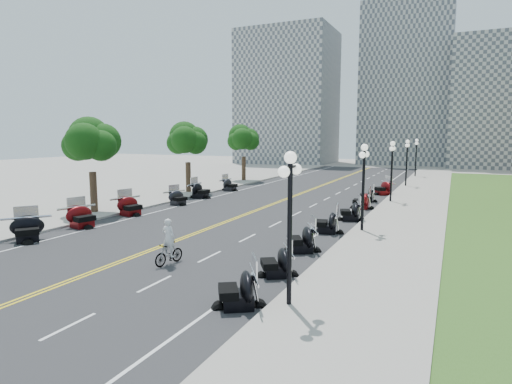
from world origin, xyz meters
The scene contains 52 objects.
ground centered at (0.00, 0.00, 0.00)m, with size 160.00×160.00×0.00m, color gray.
road centered at (0.00, 10.00, 0.00)m, with size 16.00×90.00×0.01m, color #333335.
centerline_yellow_a centered at (-0.12, 10.00, 0.01)m, with size 0.12×90.00×0.00m, color yellow.
centerline_yellow_b centered at (0.12, 10.00, 0.01)m, with size 0.12×90.00×0.00m, color yellow.
edge_line_north centered at (6.40, 10.00, 0.01)m, with size 0.12×90.00×0.00m, color white.
edge_line_south centered at (-6.40, 10.00, 0.01)m, with size 0.12×90.00×0.00m, color white.
lane_dash_3 centered at (3.20, -12.00, 0.01)m, with size 0.12×2.00×0.00m, color white.
lane_dash_4 centered at (3.20, -8.00, 0.01)m, with size 0.12×2.00×0.00m, color white.
lane_dash_5 centered at (3.20, -4.00, 0.01)m, with size 0.12×2.00×0.00m, color white.
lane_dash_6 centered at (3.20, 0.00, 0.01)m, with size 0.12×2.00×0.00m, color white.
lane_dash_7 centered at (3.20, 4.00, 0.01)m, with size 0.12×2.00×0.00m, color white.
lane_dash_8 centered at (3.20, 8.00, 0.01)m, with size 0.12×2.00×0.00m, color white.
lane_dash_9 centered at (3.20, 12.00, 0.01)m, with size 0.12×2.00×0.00m, color white.
lane_dash_10 centered at (3.20, 16.00, 0.01)m, with size 0.12×2.00×0.00m, color white.
lane_dash_11 centered at (3.20, 20.00, 0.01)m, with size 0.12×2.00×0.00m, color white.
lane_dash_12 centered at (3.20, 24.00, 0.01)m, with size 0.12×2.00×0.00m, color white.
lane_dash_13 centered at (3.20, 28.00, 0.01)m, with size 0.12×2.00×0.00m, color white.
lane_dash_14 centered at (3.20, 32.00, 0.01)m, with size 0.12×2.00×0.00m, color white.
lane_dash_15 centered at (3.20, 36.00, 0.01)m, with size 0.12×2.00×0.00m, color white.
lane_dash_16 centered at (3.20, 40.00, 0.01)m, with size 0.12×2.00×0.00m, color white.
lane_dash_17 centered at (3.20, 44.00, 0.01)m, with size 0.12×2.00×0.00m, color white.
lane_dash_18 centered at (3.20, 48.00, 0.01)m, with size 0.12×2.00×0.00m, color white.
lane_dash_19 centered at (3.20, 52.00, 0.01)m, with size 0.12×2.00×0.00m, color white.
sidewalk_north centered at (10.50, 10.00, 0.07)m, with size 5.00×90.00×0.15m, color #9E9991.
sidewalk_south centered at (-10.50, 10.00, 0.07)m, with size 5.00×90.00×0.15m, color #9E9991.
lawn centered at (17.50, 18.00, 0.05)m, with size 9.00×60.00×0.10m, color #356023.
distant_block_a centered at (-18.00, 62.00, 13.00)m, with size 18.00×14.00×26.00m, color gray.
distant_block_b centered at (4.00, 68.00, 15.00)m, with size 16.00×12.00×30.00m, color gray.
street_lamp_1 centered at (8.60, -8.00, 2.60)m, with size 0.50×1.20×4.90m, color black, non-canonical shape.
street_lamp_2 centered at (8.60, 4.00, 2.60)m, with size 0.50×1.20×4.90m, color black, non-canonical shape.
street_lamp_3 centered at (8.60, 16.00, 2.60)m, with size 0.50×1.20×4.90m, color black, non-canonical shape.
street_lamp_4 centered at (8.60, 28.00, 2.60)m, with size 0.50×1.20×4.90m, color black, non-canonical shape.
street_lamp_5 centered at (8.60, 40.00, 2.60)m, with size 0.50×1.20×4.90m, color black, non-canonical shape.
tree_2 centered at (-10.00, 2.00, 4.75)m, with size 4.80×4.80×9.20m, color #235619, non-canonical shape.
tree_3 centered at (-10.00, 14.00, 4.75)m, with size 4.80×4.80×9.20m, color #235619, non-canonical shape.
tree_4 centered at (-10.00, 26.00, 4.75)m, with size 4.80×4.80×9.20m, color #235619, non-canonical shape.
motorcycle_n_3 centered at (7.06, -8.64, 0.68)m, with size 1.95×1.95×1.36m, color black, non-canonical shape.
motorcycle_n_4 centered at (7.03, -5.23, 0.64)m, with size 1.84×1.84×1.29m, color black, non-canonical shape.
motorcycle_n_5 centered at (6.75, -1.41, 0.71)m, with size 2.02×2.02×1.41m, color black, non-canonical shape.
motorcycle_n_6 centered at (6.80, 3.04, 0.69)m, with size 1.98×1.98×1.39m, color black, non-canonical shape.
motorcycle_n_7 centered at (7.22, 7.20, 0.69)m, with size 1.98×1.98×1.39m, color black, non-canonical shape.
motorcycle_n_8 centered at (6.98, 12.18, 0.70)m, with size 1.99×1.99×1.39m, color #590A0C, non-canonical shape.
motorcycle_n_9 centered at (6.70, 15.80, 0.63)m, with size 1.81×1.81×1.26m, color black, non-canonical shape.
motorcycle_n_10 centered at (7.27, 20.70, 0.73)m, with size 2.07×2.07×1.45m, color #590A0C, non-canonical shape.
motorcycle_s_4 centered at (-7.03, -5.57, 0.74)m, with size 2.11×2.11×1.48m, color black, non-canonical shape.
motorcycle_s_5 centered at (-7.15, -1.80, 0.74)m, with size 2.12×2.12×1.48m, color #590A0C, non-canonical shape.
motorcycle_s_6 centered at (-7.19, 2.55, 0.74)m, with size 2.11×2.11×1.48m, color #590A0C, non-canonical shape.
motorcycle_s_7 centered at (-6.81, 7.74, 0.65)m, with size 1.86×1.86×1.30m, color black, non-canonical shape.
motorcycle_s_8 centered at (-7.14, 11.62, 0.76)m, with size 2.17×2.17×1.52m, color black, non-canonical shape.
motorcycle_s_9 centered at (-7.20, 17.24, 0.68)m, with size 1.95×1.95×1.36m, color black, non-canonical shape.
bicycle centered at (2.22, -5.76, 0.49)m, with size 0.46×1.62×0.97m, color #A51414.
cyclist_rider centered at (2.22, -5.76, 1.82)m, with size 0.62×0.40×1.69m, color silver.
Camera 1 is at (13.22, -20.52, 5.59)m, focal length 30.00 mm.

